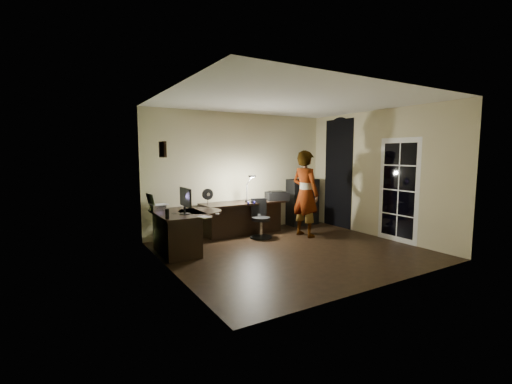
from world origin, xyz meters
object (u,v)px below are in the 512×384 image
cabinet (302,202)px  person (305,194)px  office_chair (261,219)px  desk_right (244,218)px  desk_left (179,233)px  monitor (185,205)px

cabinet → person: size_ratio=0.62×
cabinet → office_chair: size_ratio=1.39×
desk_right → office_chair: office_chair is taller
office_chair → person: (0.91, -0.35, 0.51)m
person → desk_right: bearing=41.9°
office_chair → person: bearing=-4.2°
desk_left → office_chair: (1.85, 0.20, 0.04)m
desk_right → person: size_ratio=1.04×
desk_left → desk_right: (1.71, 0.69, -0.01)m
desk_right → monitor: (-1.68, -0.89, 0.54)m
monitor → desk_right: bearing=28.0°
office_chair → cabinet: bearing=38.5°
desk_left → desk_right: size_ratio=0.67×
cabinet → office_chair: cabinet is taller
desk_right → person: (1.04, -0.84, 0.56)m
desk_left → office_chair: 1.86m
cabinet → monitor: (-3.45, -1.06, 0.33)m
person → desk_left: bearing=77.7°
cabinet → desk_left: bearing=-164.6°
monitor → office_chair: size_ratio=0.61×
desk_right → cabinet: size_ratio=1.68×
monitor → person: size_ratio=0.27×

